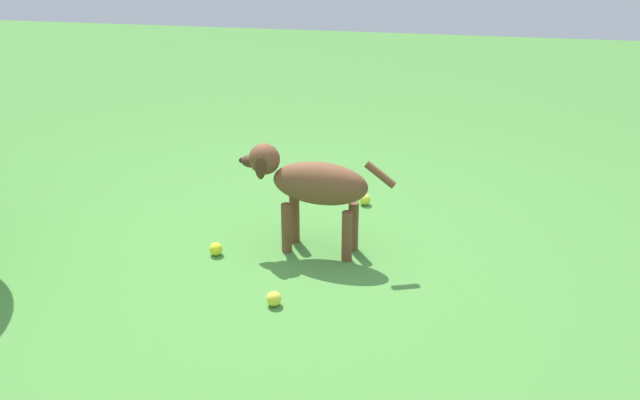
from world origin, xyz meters
name	(u,v)px	position (x,y,z in m)	size (l,w,h in m)	color
ground	(275,256)	(0.00, 0.00, 0.00)	(14.00, 14.00, 0.00)	#478438
dog	(311,184)	(0.16, 0.12, 0.36)	(0.80, 0.23, 0.54)	brown
tennis_ball_0	(216,249)	(-0.29, -0.04, 0.03)	(0.07, 0.07, 0.07)	yellow
tennis_ball_1	(274,299)	(0.11, -0.44, 0.03)	(0.07, 0.07, 0.07)	yellow
tennis_ball_2	(365,200)	(0.35, 0.73, 0.03)	(0.07, 0.07, 0.07)	#CBDE37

